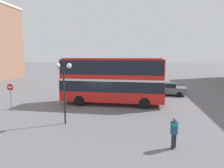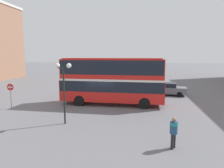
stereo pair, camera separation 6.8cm
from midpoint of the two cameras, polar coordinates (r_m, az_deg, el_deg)
ground_plane at (r=19.92m, az=-3.19°, el=-6.15°), size 240.00×240.00×0.00m
double_decker_bus at (r=19.83m, az=-0.10°, el=1.65°), size 10.18×2.67×4.66m
pedestrian_foreground at (r=11.26m, az=17.19°, el=-12.34°), size 0.57×0.57×1.70m
parked_car_kerb_near at (r=25.96m, az=15.44°, el=-1.33°), size 4.58×2.36×1.54m
parked_car_kerb_far at (r=35.23m, az=11.20°, el=1.22°), size 4.43×2.68×1.54m
street_lamp_twin_globe at (r=14.45m, az=-13.73°, el=1.68°), size 1.19×0.35×4.39m
no_entry_sign at (r=20.63m, az=-27.10°, el=-2.02°), size 0.64×0.08×2.36m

